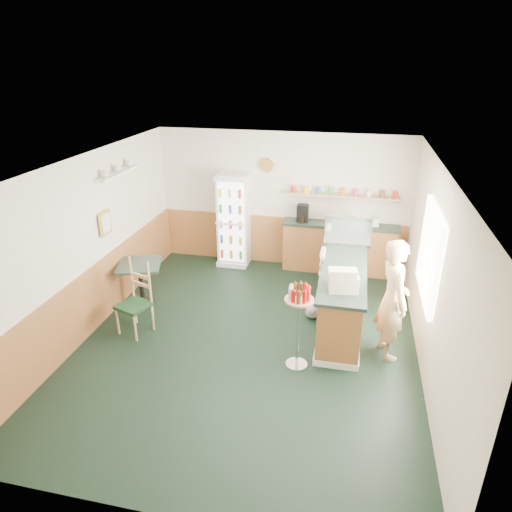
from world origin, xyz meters
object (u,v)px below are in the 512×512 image
(drinks_fridge, at_px, (234,220))
(display_case, at_px, (348,230))
(shopkeeper, at_px, (393,300))
(cafe_chair, at_px, (135,294))
(cafe_table, at_px, (140,276))
(cash_register, at_px, (343,280))
(condiment_stand, at_px, (299,313))

(drinks_fridge, distance_m, display_case, 2.47)
(shopkeeper, bearing_deg, cafe_chair, 75.91)
(display_case, bearing_deg, cafe_table, -161.32)
(cash_register, distance_m, shopkeeper, 0.74)
(shopkeeper, bearing_deg, condiment_stand, 97.93)
(cash_register, relative_size, cafe_chair, 0.36)
(shopkeeper, bearing_deg, cafe_table, 65.52)
(shopkeeper, bearing_deg, display_case, 5.59)
(drinks_fridge, bearing_deg, display_case, -21.20)
(cash_register, height_order, shopkeeper, shopkeeper)
(drinks_fridge, xyz_separation_m, cafe_table, (-1.11, -2.04, -0.39))
(display_case, distance_m, condiment_stand, 2.38)
(shopkeeper, bearing_deg, drinks_fridge, 32.35)
(cash_register, bearing_deg, cafe_chair, 174.80)
(cash_register, distance_m, cafe_chair, 3.17)
(display_case, relative_size, shopkeeper, 0.44)
(drinks_fridge, distance_m, cash_register, 3.49)
(display_case, relative_size, condiment_stand, 0.64)
(display_case, height_order, cafe_table, display_case)
(cash_register, xyz_separation_m, shopkeeper, (0.70, 0.02, -0.23))
(condiment_stand, bearing_deg, cash_register, 45.15)
(condiment_stand, xyz_separation_m, cafe_table, (-2.86, 1.13, -0.30))
(drinks_fridge, relative_size, display_case, 2.38)
(cash_register, bearing_deg, cafe_table, 162.29)
(condiment_stand, height_order, cafe_chair, condiment_stand)
(cash_register, relative_size, condiment_stand, 0.34)
(cash_register, relative_size, shopkeeper, 0.24)
(drinks_fridge, relative_size, cafe_chair, 1.60)
(display_case, xyz_separation_m, cash_register, (0.00, -1.74, -0.11))
(drinks_fridge, distance_m, cafe_chair, 2.92)
(shopkeeper, xyz_separation_m, condiment_stand, (-1.24, -0.57, -0.04))
(drinks_fridge, bearing_deg, condiment_stand, -61.11)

